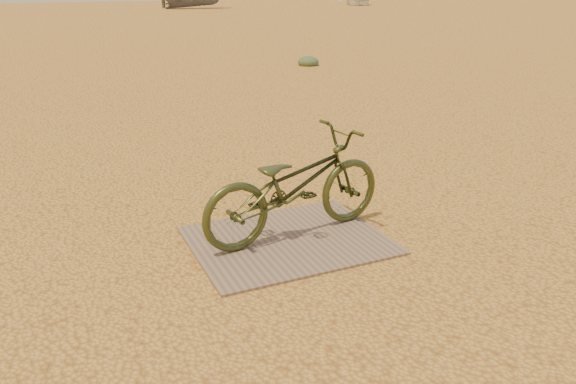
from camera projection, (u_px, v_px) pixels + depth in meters
name	position (u px, v px, depth m)	size (l,w,h in m)	color
ground	(280.00, 221.00, 5.14)	(120.00, 120.00, 0.00)	gold
plywood_board	(288.00, 240.00, 4.72)	(1.59, 1.26, 0.02)	#826B57
bicycle	(295.00, 185.00, 4.66)	(0.60, 1.71, 0.90)	#3A441E
kale_b	(308.00, 65.00, 14.56)	(0.55, 0.55, 0.30)	#4E6642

